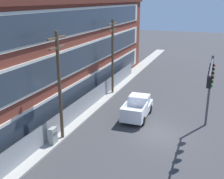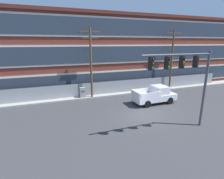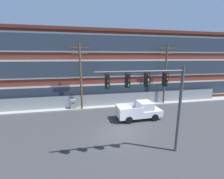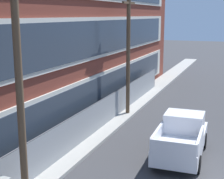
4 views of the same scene
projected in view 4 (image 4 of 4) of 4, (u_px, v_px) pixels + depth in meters
The scene contains 5 objects.
sidewalk_building_side at pixel (57, 164), 15.64m from camera, with size 80.00×1.75×0.16m, color #9E9B93.
chain_link_fence at pixel (72, 134), 16.97m from camera, with size 32.68×0.06×1.84m.
pickup_truck_white at pixel (182, 137), 16.50m from camera, with size 5.14×2.22×2.00m.
utility_pole_near_corner at pixel (19, 75), 11.39m from camera, with size 2.42×0.26×8.62m.
utility_pole_midblock at pixel (128, 44), 22.48m from camera, with size 2.57×0.26×8.67m.
Camera 4 is at (-12.66, 0.24, 6.72)m, focal length 55.00 mm.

